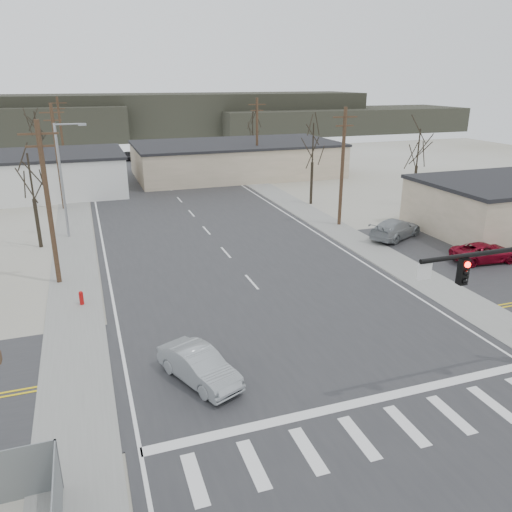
{
  "coord_description": "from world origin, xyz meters",
  "views": [
    {
      "loc": [
        -9.28,
        -19.61,
        12.18
      ],
      "look_at": [
        -0.49,
        5.76,
        2.6
      ],
      "focal_mm": 35.0,
      "sensor_mm": 36.0,
      "label": 1
    }
  ],
  "objects": [
    {
      "name": "tree_right_mid",
      "position": [
        12.5,
        26.0,
        5.93
      ],
      "size": [
        3.74,
        3.74,
        8.33
      ],
      "color": "#2B241A",
      "rests_on": "ground"
    },
    {
      "name": "building_right_far",
      "position": [
        10.0,
        44.0,
        2.15
      ],
      "size": [
        26.3,
        14.3,
        4.3
      ],
      "color": "#C7B298",
      "rests_on": "ground"
    },
    {
      "name": "fire_hydrant",
      "position": [
        -10.2,
        8.0,
        0.45
      ],
      "size": [
        0.24,
        0.24,
        0.87
      ],
      "color": "#A50C0C",
      "rests_on": "ground"
    },
    {
      "name": "car_parked_silver",
      "position": [
        13.88,
        13.0,
        0.81
      ],
      "size": [
        5.74,
        4.34,
        1.55
      ],
      "primitive_type": "imported",
      "rotation": [
        0.0,
        0.0,
        2.04
      ],
      "color": "gray",
      "rests_on": "parking_lot"
    },
    {
      "name": "car_far_a",
      "position": [
        0.84,
        50.35,
        0.72
      ],
      "size": [
        2.43,
        4.86,
        1.36
      ],
      "primitive_type": "imported",
      "rotation": [
        0.0,
        0.0,
        3.26
      ],
      "color": "black",
      "rests_on": "main_road"
    },
    {
      "name": "upole_left_d",
      "position": [
        -11.5,
        52.0,
        5.22
      ],
      "size": [
        2.2,
        0.3,
        10.0
      ],
      "color": "#492F21",
      "rests_on": "ground"
    },
    {
      "name": "streetlight_main",
      "position": [
        -10.8,
        22.0,
        5.09
      ],
      "size": [
        2.4,
        0.25,
        9.0
      ],
      "color": "gray",
      "rests_on": "ground"
    },
    {
      "name": "tree_right_far",
      "position": [
        15.0,
        52.0,
        5.58
      ],
      "size": [
        3.52,
        3.52,
        7.84
      ],
      "color": "#2B241A",
      "rests_on": "ground"
    },
    {
      "name": "cross_road",
      "position": [
        0.0,
        0.0,
        0.02
      ],
      "size": [
        90.0,
        10.0,
        0.04
      ],
      "primitive_type": "cube",
      "color": "#29292C",
      "rests_on": "ground"
    },
    {
      "name": "upole_right_b",
      "position": [
        11.5,
        40.0,
        5.22
      ],
      "size": [
        2.2,
        0.3,
        10.0
      ],
      "color": "#492F21",
      "rests_on": "ground"
    },
    {
      "name": "upole_left_c",
      "position": [
        -11.5,
        32.0,
        5.22
      ],
      "size": [
        2.2,
        0.3,
        10.0
      ],
      "color": "#492F21",
      "rests_on": "ground"
    },
    {
      "name": "main_road",
      "position": [
        0.0,
        15.0,
        0.02
      ],
      "size": [
        18.0,
        110.0,
        0.05
      ],
      "primitive_type": "cube",
      "color": "#29292C",
      "rests_on": "ground"
    },
    {
      "name": "sidewalk_right",
      "position": [
        10.6,
        20.0,
        0.03
      ],
      "size": [
        3.0,
        90.0,
        0.06
      ],
      "primitive_type": "cube",
      "color": "gray",
      "rests_on": "ground"
    },
    {
      "name": "tree_left_near",
      "position": [
        -13.0,
        20.0,
        5.23
      ],
      "size": [
        3.3,
        3.3,
        7.35
      ],
      "color": "#2B241A",
      "rests_on": "ground"
    },
    {
      "name": "hill_right",
      "position": [
        50.0,
        90.0,
        2.75
      ],
      "size": [
        60.0,
        18.0,
        5.5
      ],
      "primitive_type": "cube",
      "color": "#333026",
      "rests_on": "ground"
    },
    {
      "name": "ground",
      "position": [
        0.0,
        0.0,
        0.0
      ],
      "size": [
        140.0,
        140.0,
        0.0
      ],
      "primitive_type": "plane",
      "color": "beige",
      "rests_on": "ground"
    },
    {
      "name": "hill_center",
      "position": [
        15.0,
        96.0,
        4.5
      ],
      "size": [
        80.0,
        18.0,
        9.0
      ],
      "primitive_type": "cube",
      "color": "#333026",
      "rests_on": "ground"
    },
    {
      "name": "sedan_crossing",
      "position": [
        -5.59,
        -1.6,
        0.76
      ],
      "size": [
        3.09,
        4.55,
        1.42
      ],
      "primitive_type": "imported",
      "rotation": [
        0.0,
        0.0,
        0.41
      ],
      "color": "gray",
      "rests_on": "main_road"
    },
    {
      "name": "building_lot",
      "position": [
        24.0,
        12.0,
        2.16
      ],
      "size": [
        14.3,
        10.3,
        4.3
      ],
      "color": "#C7B298",
      "rests_on": "ground"
    },
    {
      "name": "upole_left_b",
      "position": [
        -11.5,
        12.0,
        5.22
      ],
      "size": [
        2.2,
        0.3,
        10.0
      ],
      "color": "#492F21",
      "rests_on": "ground"
    },
    {
      "name": "car_parked_dark_a",
      "position": [
        19.48,
        10.36,
        0.7
      ],
      "size": [
        4.22,
        2.61,
        1.34
      ],
      "primitive_type": "imported",
      "rotation": [
        0.0,
        0.0,
        1.85
      ],
      "color": "black",
      "rests_on": "parking_lot"
    },
    {
      "name": "upole_right_a",
      "position": [
        11.5,
        18.0,
        5.22
      ],
      "size": [
        2.2,
        0.3,
        10.0
      ],
      "color": "#492F21",
      "rests_on": "ground"
    },
    {
      "name": "building_left_far",
      "position": [
        -16.0,
        40.0,
        2.26
      ],
      "size": [
        22.3,
        12.3,
        4.5
      ],
      "color": "silver",
      "rests_on": "ground"
    },
    {
      "name": "car_parked_red",
      "position": [
        16.68,
        6.29,
        0.68
      ],
      "size": [
        4.87,
        2.61,
        1.3
      ],
      "primitive_type": "imported",
      "rotation": [
        0.0,
        0.0,
        1.47
      ],
      "color": "maroon",
      "rests_on": "parking_lot"
    },
    {
      "name": "car_far_b",
      "position": [
        -2.29,
        61.86,
        0.7
      ],
      "size": [
        1.95,
        4.0,
        1.31
      ],
      "primitive_type": "imported",
      "rotation": [
        0.0,
        0.0,
        0.11
      ],
      "color": "black",
      "rests_on": "main_road"
    },
    {
      "name": "tree_left_far",
      "position": [
        -14.0,
        46.0,
        6.28
      ],
      "size": [
        3.96,
        3.96,
        8.82
      ],
      "color": "#2B241A",
      "rests_on": "ground"
    },
    {
      "name": "tree_lot",
      "position": [
        22.0,
        22.0,
        5.58
      ],
      "size": [
        3.52,
        3.52,
        7.84
      ],
      "color": "#2B241A",
      "rests_on": "ground"
    },
    {
      "name": "sidewalk_left",
      "position": [
        -10.6,
        20.0,
        0.03
      ],
      "size": [
        3.0,
        90.0,
        0.06
      ],
      "primitive_type": "cube",
      "color": "gray",
      "rests_on": "ground"
    }
  ]
}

